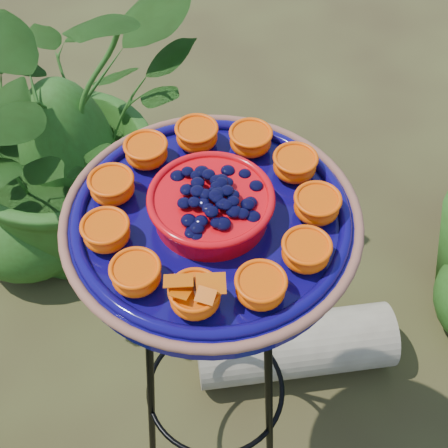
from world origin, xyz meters
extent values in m
torus|color=black|center=(-0.10, 0.06, 0.86)|extent=(0.26, 0.26, 0.02)
torus|color=black|center=(-0.10, 0.06, 0.30)|extent=(0.33, 0.33, 0.01)
cylinder|color=black|center=(-0.10, 0.21, 0.43)|extent=(0.02, 0.09, 0.87)
cylinder|color=black|center=(-0.23, 0.00, 0.43)|extent=(0.08, 0.05, 0.87)
cylinder|color=black|center=(0.02, -0.01, 0.43)|extent=(0.08, 0.06, 0.87)
cylinder|color=#0C0752|center=(-0.10, 0.06, 0.90)|extent=(0.46, 0.46, 0.04)
torus|color=#8C593F|center=(-0.10, 0.06, 0.91)|extent=(0.46, 0.46, 0.02)
torus|color=#0C0752|center=(-0.10, 0.06, 0.92)|extent=(0.43, 0.43, 0.02)
cylinder|color=red|center=(-0.10, 0.06, 0.94)|extent=(0.18, 0.18, 0.04)
torus|color=red|center=(-0.10, 0.06, 0.96)|extent=(0.19, 0.19, 0.01)
ellipsoid|color=black|center=(-0.10, 0.06, 0.96)|extent=(0.15, 0.15, 0.03)
ellipsoid|color=#FF4402|center=(0.05, 0.08, 0.93)|extent=(0.07, 0.07, 0.03)
cylinder|color=#E45704|center=(0.05, 0.08, 0.95)|extent=(0.06, 0.06, 0.01)
ellipsoid|color=#FF4402|center=(0.02, 0.17, 0.93)|extent=(0.07, 0.07, 0.03)
cylinder|color=#E45704|center=(0.02, 0.17, 0.95)|extent=(0.06, 0.06, 0.01)
ellipsoid|color=#FF4402|center=(-0.06, 0.21, 0.93)|extent=(0.07, 0.07, 0.03)
cylinder|color=#E45704|center=(-0.06, 0.21, 0.95)|extent=(0.06, 0.06, 0.01)
ellipsoid|color=#FF4402|center=(-0.15, 0.22, 0.93)|extent=(0.07, 0.07, 0.03)
cylinder|color=#E45704|center=(-0.15, 0.22, 0.95)|extent=(0.06, 0.06, 0.01)
ellipsoid|color=#FF4402|center=(-0.22, 0.17, 0.93)|extent=(0.07, 0.07, 0.03)
cylinder|color=#E45704|center=(-0.22, 0.17, 0.95)|extent=(0.06, 0.06, 0.01)
ellipsoid|color=#FF4402|center=(-0.26, 0.09, 0.93)|extent=(0.07, 0.07, 0.03)
cylinder|color=#E45704|center=(-0.26, 0.09, 0.95)|extent=(0.06, 0.06, 0.01)
ellipsoid|color=#FF4402|center=(-0.25, 0.00, 0.93)|extent=(0.07, 0.07, 0.03)
cylinder|color=#E45704|center=(-0.25, 0.00, 0.95)|extent=(0.06, 0.06, 0.01)
ellipsoid|color=#FF4402|center=(-0.19, -0.07, 0.93)|extent=(0.07, 0.07, 0.03)
cylinder|color=#E45704|center=(-0.19, -0.07, 0.95)|extent=(0.06, 0.06, 0.01)
ellipsoid|color=#FF4402|center=(-0.11, -0.10, 0.93)|extent=(0.07, 0.07, 0.03)
cylinder|color=#E45704|center=(-0.11, -0.10, 0.95)|extent=(0.06, 0.06, 0.01)
ellipsoid|color=#FF4402|center=(-0.02, -0.07, 0.93)|extent=(0.07, 0.07, 0.03)
cylinder|color=#E45704|center=(-0.02, -0.07, 0.95)|extent=(0.06, 0.06, 0.01)
ellipsoid|color=#FF4402|center=(0.04, -0.01, 0.93)|extent=(0.07, 0.07, 0.03)
cylinder|color=#E45704|center=(0.04, -0.01, 0.95)|extent=(0.06, 0.06, 0.01)
cylinder|color=black|center=(-0.11, -0.10, 0.96)|extent=(0.01, 0.03, 0.00)
cube|color=#FF6B05|center=(-0.13, -0.09, 0.97)|extent=(0.04, 0.03, 0.01)
cube|color=#FF6B05|center=(-0.08, -0.09, 0.97)|extent=(0.04, 0.03, 0.01)
cylinder|color=tan|center=(0.09, 0.31, 0.09)|extent=(0.57, 0.31, 0.18)
imported|color=#234913|center=(-0.62, 0.74, 0.47)|extent=(1.10, 1.11, 0.94)
camera|label=1|loc=(-0.02, -0.54, 1.64)|focal=50.00mm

